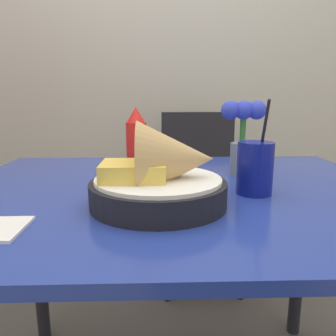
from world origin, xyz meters
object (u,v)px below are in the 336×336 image
ketchup_bottle (136,144)px  food_basket (164,177)px  flower_vase (243,133)px  chair_far_window (199,181)px  drink_cup (255,170)px

ketchup_bottle → food_basket: bearing=-74.0°
food_basket → flower_vase: bearing=50.0°
chair_far_window → food_basket: (-0.21, -1.04, 0.27)m
ketchup_bottle → drink_cup: size_ratio=0.90×
food_basket → flower_vase: size_ratio=1.33×
ketchup_bottle → flower_vase: 0.31m
chair_far_window → ketchup_bottle: 0.89m
food_basket → ketchup_bottle: 0.27m
chair_far_window → ketchup_bottle: bearing=-109.9°
food_basket → flower_vase: 0.38m
ketchup_bottle → flower_vase: (0.31, 0.03, 0.03)m
drink_cup → ketchup_bottle: bearing=148.9°
food_basket → ketchup_bottle: (-0.07, 0.26, 0.04)m
drink_cup → chair_far_window: bearing=90.4°
chair_far_window → flower_vase: bearing=-87.9°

